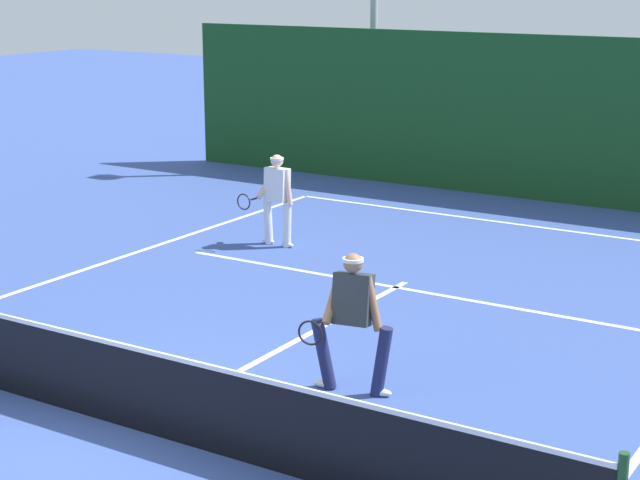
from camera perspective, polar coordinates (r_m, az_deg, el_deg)
name	(u,v)px	position (r m, az deg, el deg)	size (l,w,h in m)	color
ground_plane	(132,429)	(11.68, -10.16, -10.05)	(80.00, 80.00, 0.00)	#385098
court_line_baseline_far	(514,224)	(20.72, 10.52, 0.87)	(9.66, 0.10, 0.01)	white
court_line_service	(396,287)	(16.38, 4.14, -2.58)	(7.88, 0.10, 0.01)	white
court_line_centre	(295,341)	(14.02, -1.39, -5.53)	(0.10, 6.40, 0.01)	white
tennis_net	(130,386)	(11.48, -10.27, -7.80)	(10.59, 0.09, 1.07)	#1E4723
player_near	(352,317)	(12.10, 1.75, -4.18)	(1.01, 0.90, 1.69)	#1E234C
player_far	(277,196)	(18.60, -2.37, 2.41)	(0.81, 0.88, 1.65)	silver
tennis_ball	(345,304)	(15.45, 1.35, -3.48)	(0.07, 0.07, 0.07)	#D1E033
back_fence_windscreen	(560,120)	(22.57, 12.93, 6.36)	(18.68, 0.12, 3.49)	#17441D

